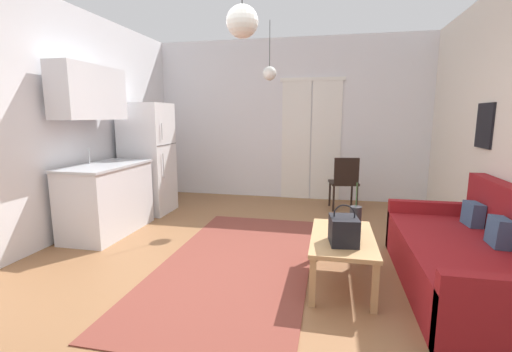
% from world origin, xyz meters
% --- Properties ---
extents(ground_plane, '(5.35, 7.21, 0.10)m').
position_xyz_m(ground_plane, '(0.00, 0.00, -0.05)').
color(ground_plane, '#8E603D').
extents(wall_back, '(4.95, 0.13, 2.81)m').
position_xyz_m(wall_back, '(0.01, 3.35, 1.39)').
color(wall_back, silver).
rests_on(wall_back, ground_plane).
extents(wall_left, '(0.12, 6.81, 2.81)m').
position_xyz_m(wall_left, '(-2.42, 0.00, 1.40)').
color(wall_left, silver).
rests_on(wall_left, ground_plane).
extents(area_rug, '(1.46, 3.04, 0.01)m').
position_xyz_m(area_rug, '(-0.14, 0.30, 0.01)').
color(area_rug, brown).
rests_on(area_rug, ground_plane).
extents(couch, '(0.95, 1.98, 0.88)m').
position_xyz_m(couch, '(1.98, 0.12, 0.27)').
color(couch, maroon).
rests_on(couch, ground_plane).
extents(coffee_table, '(0.54, 1.00, 0.43)m').
position_xyz_m(coffee_table, '(0.88, 0.07, 0.38)').
color(coffee_table, tan).
rests_on(coffee_table, ground_plane).
extents(bamboo_vase, '(0.11, 0.11, 0.46)m').
position_xyz_m(bamboo_vase, '(0.99, 0.19, 0.55)').
color(bamboo_vase, '#2D2D33').
rests_on(bamboo_vase, coffee_table).
extents(handbag, '(0.25, 0.30, 0.33)m').
position_xyz_m(handbag, '(0.88, -0.12, 0.55)').
color(handbag, black).
rests_on(handbag, coffee_table).
extents(refrigerator, '(0.67, 0.64, 1.67)m').
position_xyz_m(refrigerator, '(-1.97, 1.88, 0.83)').
color(refrigerator, white).
rests_on(refrigerator, ground_plane).
extents(kitchen_counter, '(0.63, 1.22, 2.07)m').
position_xyz_m(kitchen_counter, '(-2.03, 0.86, 0.78)').
color(kitchen_counter, silver).
rests_on(kitchen_counter, ground_plane).
extents(accent_chair, '(0.48, 0.47, 0.85)m').
position_xyz_m(accent_chair, '(0.98, 2.62, 0.48)').
color(accent_chair, black).
rests_on(accent_chair, ground_plane).
extents(pendant_lamp_near, '(0.23, 0.23, 0.79)m').
position_xyz_m(pendant_lamp_near, '(0.11, -0.44, 2.13)').
color(pendant_lamp_near, black).
extents(pendant_lamp_far, '(0.20, 0.20, 0.83)m').
position_xyz_m(pendant_lamp_far, '(-0.15, 2.18, 2.08)').
color(pendant_lamp_far, black).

